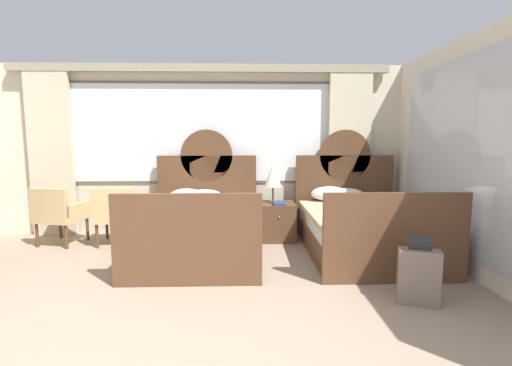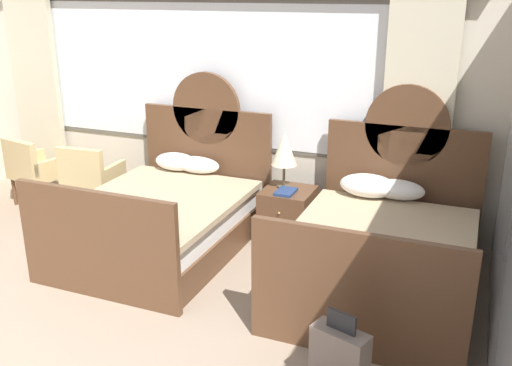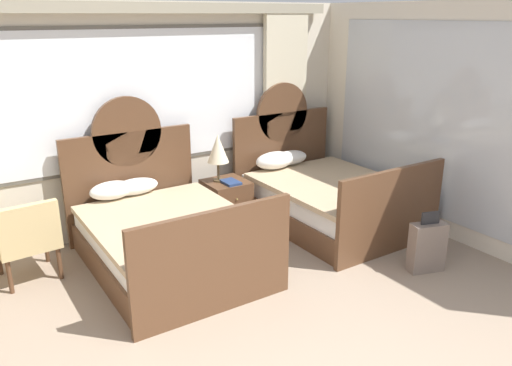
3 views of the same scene
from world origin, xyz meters
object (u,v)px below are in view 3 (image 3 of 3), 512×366
Objects in this scene: bed_near_window at (165,235)px; armchair_by_window_left at (26,235)px; nightstand_between_beds at (226,202)px; bed_near_mirror at (325,196)px; suitcase_on_floor at (427,247)px; table_lamp_on_nightstand at (218,149)px; book_on_nightstand at (231,182)px.

bed_near_window is 2.49× the size of armchair_by_window_left.
bed_near_mirror is at bearing -30.29° from nightstand_between_beds.
nightstand_between_beds is 2.49m from suitcase_on_floor.
suitcase_on_floor is at bearing -35.37° from bed_near_window.
bed_near_mirror is 3.56× the size of table_lamp_on_nightstand.
bed_near_window reaches higher than armchair_by_window_left.
book_on_nightstand is at bearing 117.63° from suitcase_on_floor.
suitcase_on_floor is at bearing -62.37° from book_on_nightstand.
nightstand_between_beds is (-1.09, 0.64, -0.07)m from bed_near_mirror.
suitcase_on_floor is (0.03, -1.58, -0.08)m from bed_near_mirror.
table_lamp_on_nightstand is at bearing 117.53° from suitcase_on_floor.
bed_near_window is 1.00× the size of bed_near_mirror.
book_on_nightstand is at bearing 1.89° from armchair_by_window_left.
bed_near_mirror is (2.19, 0.01, 0.00)m from bed_near_window.
table_lamp_on_nightstand is 2.67m from suitcase_on_floor.
table_lamp_on_nightstand is (1.03, 0.70, 0.63)m from bed_near_window.
bed_near_window is 1.26m from book_on_nightstand.
nightstand_between_beds is 0.95× the size of table_lamp_on_nightstand.
nightstand_between_beds is 0.67× the size of armchair_by_window_left.
bed_near_mirror is 2.49× the size of armchair_by_window_left.
armchair_by_window_left reaches higher than nightstand_between_beds.
table_lamp_on_nightstand is at bearing 34.18° from bed_near_window.
bed_near_window is at bearing -20.09° from armchair_by_window_left.
bed_near_mirror is 1.27m from nightstand_between_beds.
armchair_by_window_left reaches higher than suitcase_on_floor.
book_on_nightstand is 0.30× the size of armchair_by_window_left.
nightstand_between_beds is 0.86× the size of suitcase_on_floor.
bed_near_window is 2.72m from suitcase_on_floor.
nightstand_between_beds is at bearing 149.71° from bed_near_mirror.
nightstand_between_beds is 2.38m from armchair_by_window_left.
table_lamp_on_nightstand reaches higher than nightstand_between_beds.
bed_near_window is 3.74× the size of nightstand_between_beds.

